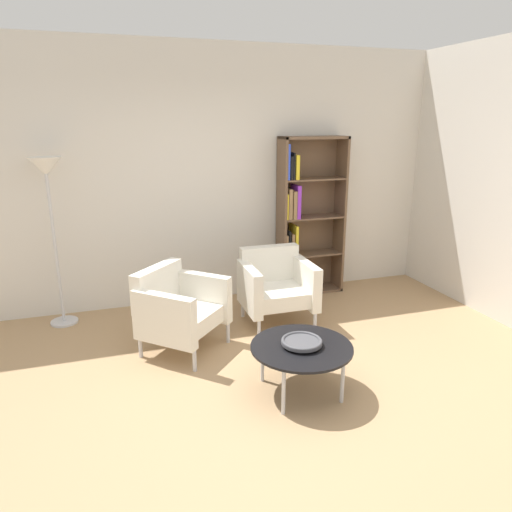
{
  "coord_description": "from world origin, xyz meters",
  "views": [
    {
      "loc": [
        -1.11,
        -2.88,
        2.1
      ],
      "look_at": [
        0.1,
        0.84,
        0.95
      ],
      "focal_mm": 33.02,
      "sensor_mm": 36.0,
      "label": 1
    }
  ],
  "objects_px": {
    "bookshelf_tall": "(304,218)",
    "decorative_bowl": "(302,342)",
    "coffee_table_low": "(302,349)",
    "armchair_corner_red": "(178,307)",
    "floor_lamp_torchiere": "(48,187)",
    "armchair_by_bookshelf": "(276,285)"
  },
  "relations": [
    {
      "from": "coffee_table_low",
      "to": "decorative_bowl",
      "type": "xyz_separation_m",
      "value": [
        0.0,
        0.0,
        0.06
      ]
    },
    {
      "from": "coffee_table_low",
      "to": "decorative_bowl",
      "type": "bearing_deg",
      "value": 26.57
    },
    {
      "from": "armchair_corner_red",
      "to": "coffee_table_low",
      "type": "bearing_deg",
      "value": -98.97
    },
    {
      "from": "bookshelf_tall",
      "to": "decorative_bowl",
      "type": "bearing_deg",
      "value": -113.68
    },
    {
      "from": "coffee_table_low",
      "to": "armchair_corner_red",
      "type": "relative_size",
      "value": 0.84
    },
    {
      "from": "coffee_table_low",
      "to": "armchair_by_bookshelf",
      "type": "distance_m",
      "value": 1.36
    },
    {
      "from": "bookshelf_tall",
      "to": "floor_lamp_torchiere",
      "type": "distance_m",
      "value": 2.84
    },
    {
      "from": "armchair_by_bookshelf",
      "to": "floor_lamp_torchiere",
      "type": "relative_size",
      "value": 0.45
    },
    {
      "from": "bookshelf_tall",
      "to": "armchair_corner_red",
      "type": "height_order",
      "value": "bookshelf_tall"
    },
    {
      "from": "decorative_bowl",
      "to": "armchair_corner_red",
      "type": "height_order",
      "value": "armchair_corner_red"
    },
    {
      "from": "bookshelf_tall",
      "to": "floor_lamp_torchiere",
      "type": "height_order",
      "value": "bookshelf_tall"
    },
    {
      "from": "decorative_bowl",
      "to": "coffee_table_low",
      "type": "bearing_deg",
      "value": -153.43
    },
    {
      "from": "armchair_corner_red",
      "to": "decorative_bowl",
      "type": "bearing_deg",
      "value": -98.97
    },
    {
      "from": "coffee_table_low",
      "to": "bookshelf_tall",
      "type": "bearing_deg",
      "value": 66.32
    },
    {
      "from": "coffee_table_low",
      "to": "decorative_bowl",
      "type": "height_order",
      "value": "decorative_bowl"
    },
    {
      "from": "decorative_bowl",
      "to": "floor_lamp_torchiere",
      "type": "distance_m",
      "value": 2.92
    },
    {
      "from": "armchair_corner_red",
      "to": "floor_lamp_torchiere",
      "type": "distance_m",
      "value": 1.78
    },
    {
      "from": "decorative_bowl",
      "to": "floor_lamp_torchiere",
      "type": "bearing_deg",
      "value": 133.39
    },
    {
      "from": "bookshelf_tall",
      "to": "decorative_bowl",
      "type": "relative_size",
      "value": 5.94
    },
    {
      "from": "bookshelf_tall",
      "to": "floor_lamp_torchiere",
      "type": "relative_size",
      "value": 1.09
    },
    {
      "from": "armchair_corner_red",
      "to": "floor_lamp_torchiere",
      "type": "relative_size",
      "value": 0.55
    },
    {
      "from": "coffee_table_low",
      "to": "armchair_corner_red",
      "type": "xyz_separation_m",
      "value": [
        -0.8,
        1.03,
        0.04
      ]
    }
  ]
}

